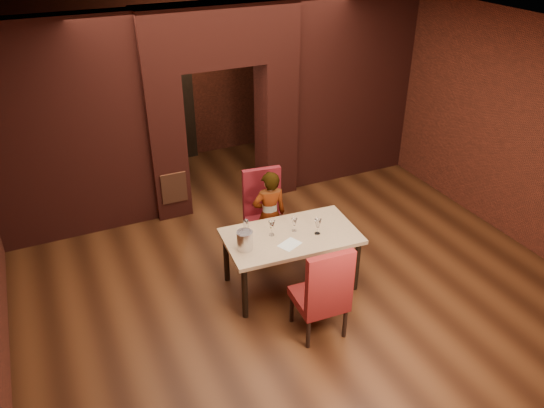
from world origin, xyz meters
The scene contains 24 objects.
floor centered at (0.00, 0.00, 0.00)m, with size 8.00×8.00×0.00m, color #482512.
ceiling centered at (0.00, 0.00, 3.20)m, with size 7.00×8.00×0.04m, color silver.
wall_back centered at (0.00, 4.00, 1.60)m, with size 7.00×0.04×3.20m, color maroon.
wall_front centered at (0.00, -4.00, 1.60)m, with size 7.00×0.04×3.20m, color maroon.
wall_right centered at (3.50, 0.00, 1.60)m, with size 0.04×8.00×3.20m, color maroon.
pillar_left centered at (-0.95, 2.00, 1.15)m, with size 0.55×0.55×2.30m, color maroon.
pillar_right centered at (0.95, 2.00, 1.15)m, with size 0.55×0.55×2.30m, color maroon.
lintel centered at (0.00, 2.00, 2.75)m, with size 2.45×0.55×0.90m, color maroon.
wing_wall_left centered at (-2.36, 2.00, 1.60)m, with size 2.27×0.35×3.20m, color maroon.
wing_wall_right centered at (2.36, 2.00, 1.60)m, with size 2.27×0.35×3.20m, color maroon.
vent_panel centered at (-0.95, 1.71, 0.55)m, with size 0.40×0.03×0.50m, color #9E4F2D.
rear_door centered at (-0.40, 3.94, 1.05)m, with size 0.90×0.08×2.10m, color black.
rear_door_frame centered at (-0.40, 3.90, 1.05)m, with size 1.02×0.04×2.22m, color black.
dining_table centered at (-0.06, -0.59, 0.39)m, with size 1.68×0.95×0.79m, color tan.
chair_far centered at (-0.01, 0.28, 0.61)m, with size 0.55×0.55×1.21m, color maroon.
chair_near centered at (-0.14, -1.48, 0.61)m, with size 0.56×0.56×1.23m, color maroon.
person_seated centered at (-0.02, 0.15, 0.67)m, with size 0.49×0.32×1.33m, color beige.
wine_glass_a centered at (-0.28, -0.49, 0.89)m, with size 0.08×0.08×0.21m, color white, non-canonical shape.
wine_glass_b centered at (0.02, -0.52, 0.88)m, with size 0.07×0.07×0.18m, color white, non-canonical shape.
wine_glass_c centered at (0.25, -0.71, 0.90)m, with size 0.09×0.09×0.21m, color white, non-canonical shape.
tasting_sheet centered at (-0.17, -0.78, 0.79)m, with size 0.26×0.19×0.00m, color silver.
wine_bucket centered at (-0.71, -0.63, 0.91)m, with size 0.20×0.20×0.24m, color silver.
water_bottle centered at (-0.60, -0.42, 0.93)m, with size 0.06×0.06×0.27m, color white.
potted_plant centered at (0.63, 0.24, 0.22)m, with size 0.40×0.35×0.44m, color #25611A.
Camera 1 is at (-2.65, -5.58, 4.45)m, focal length 35.00 mm.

